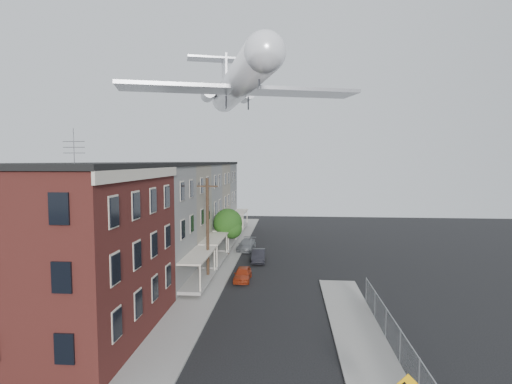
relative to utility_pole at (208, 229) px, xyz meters
The scene contains 17 objects.
sidewalk_left 7.57m from the utility_pole, 89.05° to the left, with size 3.00×62.00×0.12m, color gray.
sidewalk_right 16.99m from the utility_pole, 47.23° to the right, with size 3.00×26.00×0.12m, color gray.
curb_left 7.72m from the utility_pole, 75.52° to the left, with size 0.15×62.00×0.14m, color gray.
curb_right 16.07m from the utility_pole, 51.19° to the right, with size 0.15×26.00×0.14m, color gray.
corner_building 12.73m from the utility_pole, 120.17° to the right, with size 10.31×12.30×12.15m.
row_house_a 6.55m from the utility_pole, 166.73° to the right, with size 11.98×7.00×10.30m.
row_house_b 8.42m from the utility_pole, 139.15° to the left, with size 11.98×7.00×10.30m.
row_house_c 14.03m from the utility_pole, 116.97° to the left, with size 11.98×7.00×10.30m.
row_house_d 20.52m from the utility_pole, 108.07° to the left, with size 11.98×7.00×10.30m.
row_house_e 27.26m from the utility_pole, 103.50° to the left, with size 11.98×7.00×10.30m.
chainlink_fence 18.47m from the utility_pole, 45.90° to the right, with size 0.06×18.06×1.90m.
utility_pole is the anchor object (origin of this frame).
street_tree 10.00m from the utility_pole, 88.11° to the left, with size 3.22×3.20×5.20m.
car_near 5.07m from the utility_pole, 13.92° to the left, with size 1.39×3.46×1.18m, color #A43215.
car_mid 9.20m from the utility_pole, 62.63° to the left, with size 1.35×3.86×1.27m, color black.
car_far 13.41m from the utility_pole, 81.00° to the left, with size 1.76×4.33×1.26m, color slate.
airplane 15.75m from the utility_pole, 78.04° to the left, with size 23.31×26.67×7.71m.
Camera 1 is at (1.27, -15.21, 10.42)m, focal length 28.00 mm.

